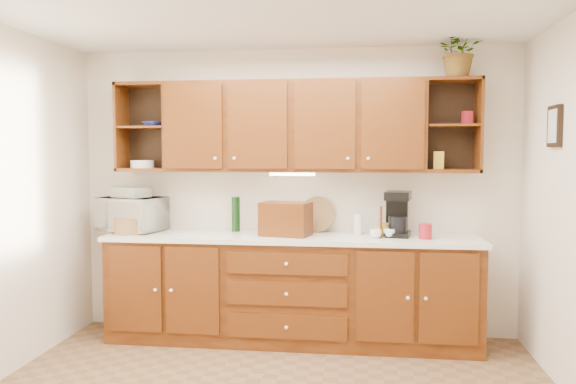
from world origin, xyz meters
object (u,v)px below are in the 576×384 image
(bread_box, at_px, (286,219))
(potted_plant, at_px, (460,51))
(coffee_maker, at_px, (398,215))
(microwave, at_px, (132,214))

(bread_box, relative_size, potted_plant, 0.96)
(coffee_maker, relative_size, potted_plant, 0.89)
(microwave, bearing_deg, bread_box, 11.49)
(microwave, height_order, potted_plant, potted_plant)
(bread_box, xyz_separation_m, potted_plant, (1.46, 0.12, 1.42))
(microwave, distance_m, bread_box, 1.44)
(microwave, xyz_separation_m, coffee_maker, (2.40, 0.00, 0.03))
(microwave, height_order, bread_box, microwave)
(bread_box, height_order, coffee_maker, coffee_maker)
(bread_box, height_order, potted_plant, potted_plant)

